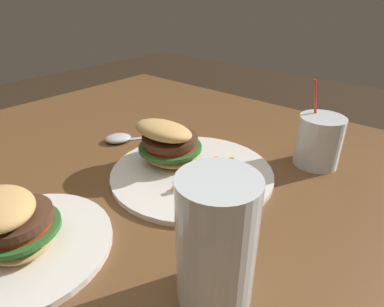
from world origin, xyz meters
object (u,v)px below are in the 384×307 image
at_px(beer_glass, 216,246).
at_px(juice_glass, 318,143).
at_px(spoon, 121,138).
at_px(meal_plate_near, 181,157).
at_px(meal_plate_far, 17,233).

distance_m(beer_glass, juice_glass, 0.38).
height_order(juice_glass, spoon, juice_glass).
bearing_deg(juice_glass, meal_plate_near, 46.22).
bearing_deg(juice_glass, beer_glass, 94.53).
bearing_deg(meal_plate_near, meal_plate_far, 85.64).
relative_size(beer_glass, meal_plate_far, 0.67).
xyz_separation_m(meal_plate_near, spoon, (0.20, -0.01, -0.02)).
distance_m(juice_glass, spoon, 0.43).
bearing_deg(meal_plate_near, juice_glass, -133.78).
xyz_separation_m(beer_glass, meal_plate_far, (0.24, 0.12, -0.04)).
relative_size(meal_plate_near, beer_glass, 1.93).
xyz_separation_m(meal_plate_near, beer_glass, (-0.22, 0.18, 0.04)).
distance_m(spoon, meal_plate_far, 0.36).
bearing_deg(spoon, juice_glass, 150.35).
height_order(meal_plate_near, meal_plate_far, meal_plate_near).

